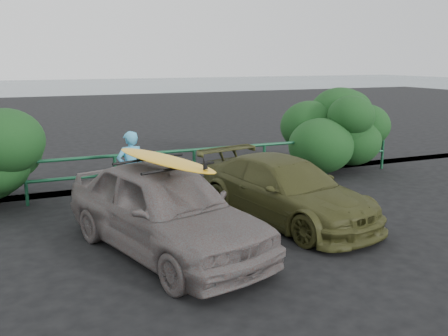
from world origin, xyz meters
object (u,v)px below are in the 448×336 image
Objects in this scene: olive_vehicle at (285,190)px; man at (131,169)px; guardrail at (156,172)px; surfboard at (163,160)px; sedan at (165,209)px.

olive_vehicle is 2.57× the size of man.
olive_vehicle reaches higher than guardrail.
guardrail is 8.21× the size of man.
guardrail is 1.28m from man.
surfboard is at bearing 80.65° from man.
olive_vehicle is at bearing -1.83° from surfboard.
guardrail is 3.64m from olive_vehicle.
surfboard reaches higher than olive_vehicle.
olive_vehicle is 3.01m from surfboard.
surfboard is at bearing 0.00° from sedan.
sedan reaches higher than olive_vehicle.
man reaches higher than surfboard.
surfboard is (-0.08, -2.92, 0.77)m from man.
olive_vehicle is (1.86, -3.13, 0.12)m from guardrail.
sedan is 2.85m from olive_vehicle.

